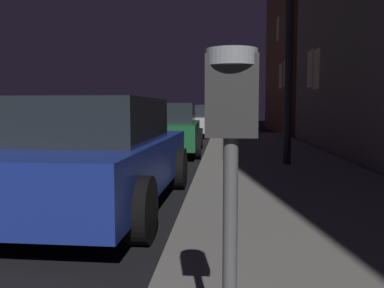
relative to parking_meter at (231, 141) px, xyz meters
The scene contains 6 objects.
parking_meter is the anchor object (origin of this frame).
car_blue 4.00m from the parking_meter, 114.71° to the left, with size 2.07×4.37×1.43m.
car_green 10.19m from the parking_meter, 99.36° to the left, with size 2.17×4.38×1.43m.
car_silver 17.10m from the parking_meter, 95.56° to the left, with size 2.20×4.21×1.43m.
car_yellow_cab 23.88m from the parking_meter, 93.98° to the left, with size 2.13×4.17×1.43m.
building_far 22.66m from the parking_meter, 72.37° to the left, with size 7.75×10.57×13.31m.
Camera 1 is at (4.48, -1.12, 1.31)m, focal length 38.05 mm.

